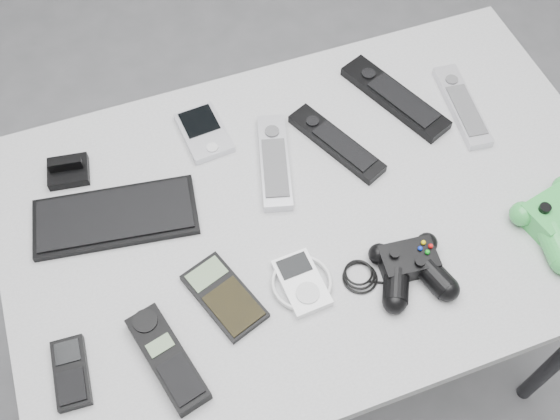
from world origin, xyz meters
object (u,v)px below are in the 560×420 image
object	(u,v)px
pda	(204,132)
remote_black_a	(336,143)
remote_silver_a	(274,161)
remote_silver_b	(462,105)
controller_black	(411,267)
desk	(316,226)
cordless_handset	(167,358)
remote_black_b	(395,97)
mobile_phone	(71,373)
calculator	(224,296)
pda_keyboard	(115,216)
mp3_player	(302,282)

from	to	relation	value
pda	remote_black_a	world-z (taller)	remote_black_a
remote_silver_a	remote_silver_b	size ratio (longest dim) A/B	1.02
remote_silver_b	controller_black	size ratio (longest dim) A/B	0.92
controller_black	desk	bearing A→B (deg)	124.94
remote_black_a	cordless_handset	xyz separation A→B (m)	(-0.41, -0.30, 0.00)
pda	cordless_handset	bearing A→B (deg)	-118.19
pda	controller_black	world-z (taller)	controller_black
remote_black_b	remote_silver_b	distance (m)	0.13
controller_black	remote_silver_b	bearing A→B (deg)	54.65
mobile_phone	calculator	xyz separation A→B (m)	(0.26, 0.04, -0.00)
pda	remote_silver_b	world-z (taller)	remote_silver_b
pda_keyboard	cordless_handset	bearing A→B (deg)	-77.34
remote_silver_a	mobile_phone	size ratio (longest dim) A/B	1.86
desk	remote_black_a	world-z (taller)	remote_black_a
remote_black_b	mobile_phone	xyz separation A→B (m)	(-0.70, -0.33, -0.00)
mp3_player	desk	bearing A→B (deg)	55.05
pda	mobile_phone	xyz separation A→B (m)	(-0.33, -0.38, -0.00)
remote_silver_b	mobile_phone	distance (m)	0.86
remote_silver_a	remote_silver_b	xyz separation A→B (m)	(0.39, 0.00, -0.00)
desk	calculator	xyz separation A→B (m)	(-0.21, -0.11, 0.07)
mp3_player	remote_black_a	bearing A→B (deg)	53.05
remote_black_a	controller_black	xyz separation A→B (m)	(0.01, -0.29, 0.01)
desk	controller_black	distance (m)	0.22
desk	pda	world-z (taller)	pda
cordless_handset	mp3_player	bearing A→B (deg)	-2.12
cordless_handset	calculator	size ratio (longest dim) A/B	1.19
pda_keyboard	remote_black_a	xyz separation A→B (m)	(0.43, 0.02, 0.00)
controller_black	cordless_handset	bearing A→B (deg)	-172.58
desk	pda_keyboard	distance (m)	0.37
pda_keyboard	remote_black_a	size ratio (longest dim) A/B	1.35
remote_silver_a	cordless_handset	bearing A→B (deg)	-117.81
cordless_handset	mp3_player	world-z (taller)	cordless_handset
remote_black_a	desk	bearing A→B (deg)	-150.14
pda_keyboard	mobile_phone	xyz separation A→B (m)	(-0.13, -0.25, 0.00)
desk	remote_black_a	bearing A→B (deg)	54.13
desk	mp3_player	xyz separation A→B (m)	(-0.08, -0.13, 0.07)
desk	remote_black_a	xyz separation A→B (m)	(0.08, 0.12, 0.08)
remote_black_a	remote_silver_b	world-z (taller)	same
desk	remote_silver_b	world-z (taller)	remote_silver_b
calculator	mp3_player	size ratio (longest dim) A/B	1.36
pda	remote_black_b	distance (m)	0.38
cordless_handset	controller_black	size ratio (longest dim) A/B	0.79
pda_keyboard	cordless_handset	size ratio (longest dim) A/B	1.61
remote_black_b	mobile_phone	world-z (taller)	remote_black_b
pda	mp3_player	world-z (taller)	same
pda_keyboard	controller_black	bearing A→B (deg)	-23.17
calculator	pda	bearing A→B (deg)	59.61
remote_silver_b	controller_black	world-z (taller)	controller_black
desk	remote_silver_b	size ratio (longest dim) A/B	5.41
remote_black_b	remote_silver_a	bearing A→B (deg)	170.98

